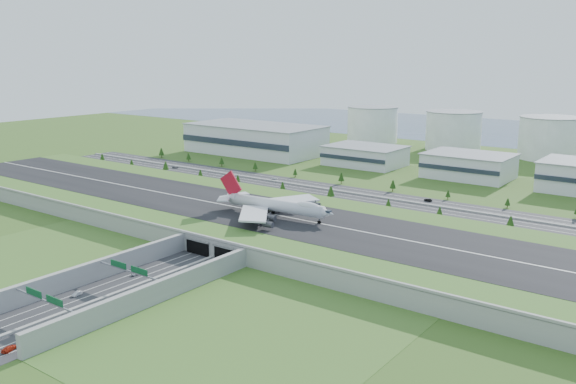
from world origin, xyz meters
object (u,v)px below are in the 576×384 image
Objects in this scene: boeing_747 at (275,205)px; car_5 at (428,200)px; car_3 at (9,348)px; fuel_tank_a at (372,125)px; car_7 at (274,178)px; car_4 at (175,167)px; car_2 at (192,274)px; car_0 at (136,273)px; car_1 at (77,294)px.

boeing_747 is 13.04× the size of car_5.
car_3 is at bearing 10.78° from car_5.
fuel_tank_a is 10.92× the size of car_7.
car_4 is 204.83m from car_5.
car_2 is 1.06× the size of car_3.
car_2 reaches higher than car_0.
car_1 is 43.30m from car_3.
fuel_tank_a is at bearing 106.11° from boeing_747.
car_7 is at bearing -98.75° from car_4.
car_4 is at bearing 147.18° from boeing_747.
car_2 is at bearing 17.62° from car_7.
fuel_tank_a is 9.14× the size of car_3.
car_2 is at bearing -147.90° from car_4.
car_4 is (-169.66, 91.29, -12.98)m from boeing_747.
car_0 is 0.86× the size of car_5.
boeing_747 is at bearing 73.56° from car_1.
fuel_tank_a is 402.61m from car_2.
boeing_747 is 131.69m from car_7.
fuel_tank_a is at bearing -92.67° from car_3.
car_1 is at bearing 4.46° from car_5.
boeing_747 is (117.61, -312.13, -3.62)m from fuel_tank_a.
car_5 is (21.71, 253.04, 0.05)m from car_3.
car_5 is at bearing -113.45° from car_3.
car_5 is at bearing 81.10° from car_7.
car_5 is (152.23, -205.76, -16.53)m from fuel_tank_a.
fuel_tank_a is 477.29m from car_3.
fuel_tank_a reaches higher than car_0.
car_2 is (128.75, -381.11, -16.58)m from fuel_tank_a.
car_2 is at bearing 8.06° from car_5.
car_3 reaches higher than car_4.
car_1 is (109.53, -420.92, -16.65)m from fuel_tank_a.
boeing_747 is 15.24× the size of car_0.
car_7 is (36.77, -209.00, -16.72)m from fuel_tank_a.
car_5 is 115.50m from car_7.
car_1 is 44.21m from car_2.
car_1 is 0.81× the size of car_3.
car_5 reaches higher than car_0.
car_0 is at bearing -74.37° from fuel_tank_a.
car_2 is at bearing -107.25° from car_3.
car_0 is at bearing -91.19° from car_3.
fuel_tank_a reaches higher than car_3.
car_2 is 77.71m from car_3.
car_3 reaches higher than car_1.
car_3 is 253.97m from car_5.
boeing_747 is at bearing -103.52° from car_3.
car_1 is at bearing -98.79° from boeing_747.
car_2 is 1.27× the size of car_4.
boeing_747 reaches higher than car_2.
car_2 is (18.49, 12.87, 0.05)m from car_0.
car_3 is 1.19× the size of car_7.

